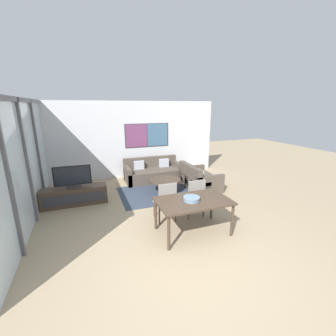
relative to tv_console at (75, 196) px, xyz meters
name	(u,v)px	position (x,y,z in m)	size (l,w,h in m)	color
ground_plane	(197,266)	(1.99, -3.38, -0.25)	(24.00, 24.00, 0.00)	#9E896B
wall_back	(131,140)	(2.02, 2.05, 1.16)	(6.72, 0.09, 2.80)	silver
window_wall_left	(25,158)	(-0.87, -0.66, 1.28)	(0.07, 5.43, 2.80)	silver
area_rug	(165,192)	(2.61, 0.00, -0.24)	(2.79, 1.83, 0.01)	#333D4C
tv_console	(75,196)	(0.00, 0.00, 0.00)	(1.69, 0.45, 0.50)	#423326
television	(73,177)	(0.00, 0.00, 0.54)	(0.95, 0.20, 0.60)	#2D2D33
sofa_main	(153,173)	(2.61, 1.31, 0.02)	(2.01, 0.92, 0.80)	#51473D
sofa_side	(198,180)	(3.76, -0.04, 0.02)	(0.92, 1.39, 0.80)	#51473D
coffee_table	(165,183)	(2.61, 0.00, 0.06)	(0.99, 0.99, 0.42)	#423326
dining_table	(193,203)	(2.39, -2.40, 0.42)	(1.51, 0.93, 0.74)	#423326
dining_chair_left	(166,200)	(2.03, -1.72, 0.27)	(0.46, 0.46, 0.95)	gray
dining_chair_centre	(194,196)	(2.75, -1.74, 0.27)	(0.46, 0.46, 0.95)	gray
fruit_bowl	(192,199)	(2.33, -2.41, 0.54)	(0.34, 0.34, 0.08)	slate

